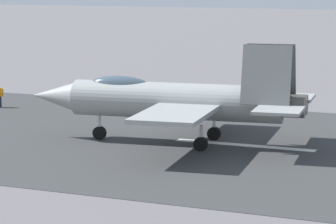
# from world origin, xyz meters

# --- Properties ---
(ground_plane) EXTENTS (400.00, 400.00, 0.00)m
(ground_plane) POSITION_xyz_m (0.00, 0.00, 0.00)
(ground_plane) COLOR #625F61
(runway_strip) EXTENTS (240.00, 26.00, 0.02)m
(runway_strip) POSITION_xyz_m (-0.02, 0.00, 0.01)
(runway_strip) COLOR #363838
(runway_strip) RESTS_ON ground
(fighter_jet) EXTENTS (16.32, 13.98, 5.67)m
(fighter_jet) POSITION_xyz_m (3.95, 0.99, 2.48)
(fighter_jet) COLOR #929896
(fighter_jet) RESTS_ON ground
(marker_cone_mid) EXTENTS (0.44, 0.44, 0.55)m
(marker_cone_mid) POSITION_xyz_m (8.32, -12.74, 0.28)
(marker_cone_mid) COLOR orange
(marker_cone_mid) RESTS_ON ground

